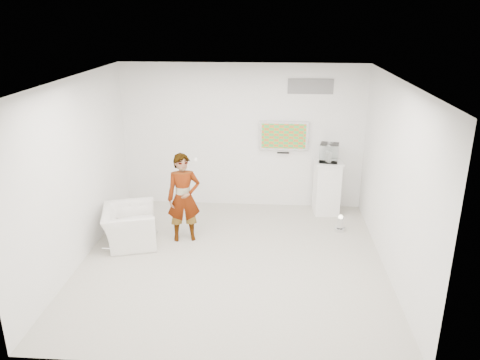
% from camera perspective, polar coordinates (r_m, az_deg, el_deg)
% --- Properties ---
extents(room, '(5.01, 5.01, 3.00)m').
position_cam_1_polar(room, '(7.33, -1.02, 0.42)').
color(room, '#BBB8AC').
rests_on(room, ground).
extents(tv, '(1.00, 0.08, 0.60)m').
position_cam_1_polar(tv, '(9.63, 5.34, 5.40)').
color(tv, silver).
rests_on(tv, room).
extents(logo_decal, '(0.90, 0.02, 0.30)m').
position_cam_1_polar(logo_decal, '(9.50, 8.61, 11.22)').
color(logo_decal, slate).
rests_on(logo_decal, room).
extents(person, '(0.67, 0.52, 1.62)m').
position_cam_1_polar(person, '(8.39, -6.88, -2.17)').
color(person, white).
rests_on(person, room).
extents(armchair, '(1.14, 1.23, 0.67)m').
position_cam_1_polar(armchair, '(8.61, -13.29, -5.47)').
color(armchair, white).
rests_on(armchair, room).
extents(pedestal, '(0.58, 0.58, 1.11)m').
position_cam_1_polar(pedestal, '(9.71, 10.53, -0.89)').
color(pedestal, white).
rests_on(pedestal, room).
extents(floor_uplight, '(0.25, 0.25, 0.31)m').
position_cam_1_polar(floor_uplight, '(9.09, 12.11, -5.20)').
color(floor_uplight, silver).
rests_on(floor_uplight, room).
extents(vitrine, '(0.42, 0.42, 0.36)m').
position_cam_1_polar(vitrine, '(9.49, 10.81, 3.28)').
color(vitrine, white).
rests_on(vitrine, pedestal).
extents(console, '(0.09, 0.16, 0.21)m').
position_cam_1_polar(console, '(9.51, 10.78, 2.85)').
color(console, white).
rests_on(console, pedestal).
extents(wii_remote, '(0.06, 0.15, 0.04)m').
position_cam_1_polar(wii_remote, '(8.33, -5.41, 2.46)').
color(wii_remote, white).
rests_on(wii_remote, person).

